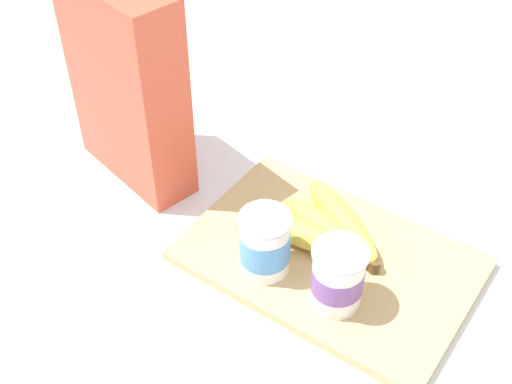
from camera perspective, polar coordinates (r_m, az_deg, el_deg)
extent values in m
plane|color=white|center=(0.89, 6.10, -5.95)|extent=(2.40, 2.40, 0.00)
cube|color=tan|center=(0.88, 6.14, -5.64)|extent=(0.36, 0.24, 0.01)
cube|color=#D85138|center=(0.94, -10.64, 8.97)|extent=(0.21, 0.11, 0.30)
cylinder|color=white|center=(0.80, 6.86, -7.18)|extent=(0.06, 0.06, 0.08)
cylinder|color=#7A4C99|center=(0.80, 6.86, -7.18)|extent=(0.06, 0.06, 0.03)
cylinder|color=silver|center=(0.76, 7.13, -5.08)|extent=(0.07, 0.07, 0.00)
cylinder|color=white|center=(0.83, 0.74, -4.43)|extent=(0.06, 0.06, 0.08)
cylinder|color=#5193D1|center=(0.83, 0.74, -4.43)|extent=(0.06, 0.06, 0.04)
cylinder|color=silver|center=(0.80, 0.77, -2.31)|extent=(0.07, 0.07, 0.00)
ellipsoid|color=#F0D04A|center=(0.90, 7.21, -2.27)|extent=(0.16, 0.11, 0.04)
ellipsoid|color=#F0D04A|center=(0.88, 6.06, -3.17)|extent=(0.16, 0.07, 0.03)
ellipsoid|color=#F0D04A|center=(0.87, 4.26, -3.82)|extent=(0.19, 0.07, 0.04)
cylinder|color=brown|center=(0.86, 9.93, -6.17)|extent=(0.01, 0.01, 0.02)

